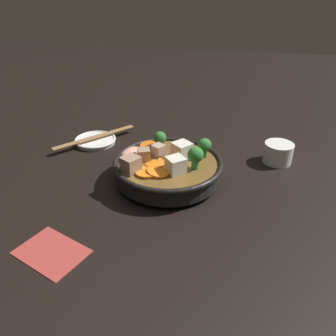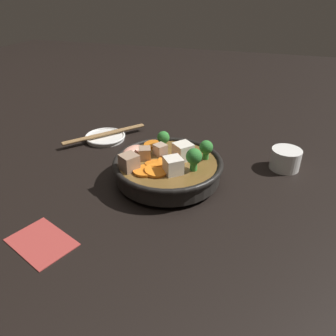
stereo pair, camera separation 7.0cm
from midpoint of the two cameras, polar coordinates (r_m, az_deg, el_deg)
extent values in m
plane|color=black|center=(0.71, -2.80, -2.25)|extent=(3.00, 3.00, 0.00)
cylinder|color=black|center=(0.71, -2.81, -1.92)|extent=(0.12, 0.12, 0.01)
cylinder|color=black|center=(0.70, -2.85, -0.33)|extent=(0.22, 0.22, 0.04)
torus|color=black|center=(0.69, -2.89, 0.94)|extent=(0.23, 0.23, 0.01)
cylinder|color=brown|center=(0.70, -2.87, 0.23)|extent=(0.21, 0.21, 0.02)
cylinder|color=orange|center=(0.65, -6.72, -0.82)|extent=(0.06, 0.06, 0.01)
cylinder|color=orange|center=(0.69, -2.55, 1.22)|extent=(0.05, 0.05, 0.00)
cylinder|color=orange|center=(0.65, -4.74, -0.75)|extent=(0.05, 0.05, 0.01)
cylinder|color=orange|center=(0.76, -6.16, 3.86)|extent=(0.05, 0.05, 0.01)
cylinder|color=orange|center=(0.68, -4.97, 0.55)|extent=(0.06, 0.06, 0.01)
cylinder|color=green|center=(0.66, 1.74, 0.58)|extent=(0.01, 0.01, 0.02)
sphere|color=#2D752D|center=(0.65, 1.77, 2.21)|extent=(0.03, 0.03, 0.03)
cylinder|color=green|center=(0.75, -4.08, 3.95)|extent=(0.01, 0.01, 0.02)
sphere|color=#2D752D|center=(0.74, -4.13, 5.22)|extent=(0.03, 0.03, 0.03)
cylinder|color=green|center=(0.71, 3.53, 2.53)|extent=(0.01, 0.01, 0.02)
sphere|color=#2D752D|center=(0.70, 3.58, 3.91)|extent=(0.03, 0.03, 0.03)
cube|color=#9E7F66|center=(0.66, -9.54, 0.55)|extent=(0.04, 0.04, 0.03)
cube|color=silver|center=(0.65, -1.74, 0.41)|extent=(0.05, 0.05, 0.03)
cube|color=#9E7F66|center=(0.70, -7.16, 2.16)|extent=(0.03, 0.03, 0.03)
cube|color=tan|center=(0.72, -4.48, 3.07)|extent=(0.03, 0.03, 0.02)
cube|color=silver|center=(0.70, -0.39, 2.99)|extent=(0.05, 0.05, 0.04)
ellipsoid|color=#EA9E84|center=(0.72, -9.31, 2.61)|extent=(0.05, 0.06, 0.02)
cylinder|color=white|center=(0.90, -14.71, 4.49)|extent=(0.10, 0.10, 0.01)
torus|color=white|center=(0.90, -14.75, 4.77)|extent=(0.11, 0.11, 0.01)
cylinder|color=white|center=(0.81, 16.31, 2.48)|extent=(0.07, 0.07, 0.05)
cylinder|color=brown|center=(0.80, 16.45, 3.39)|extent=(0.06, 0.06, 0.00)
cube|color=#A33833|center=(0.59, -22.99, -13.43)|extent=(0.13, 0.11, 0.00)
cylinder|color=olive|center=(0.90, -14.69, 5.06)|extent=(0.16, 0.18, 0.01)
cylinder|color=olive|center=(0.90, -14.91, 5.23)|extent=(0.16, 0.18, 0.01)
camera|label=1|loc=(0.03, -92.86, -1.67)|focal=35.00mm
camera|label=2|loc=(0.03, 87.14, 1.67)|focal=35.00mm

